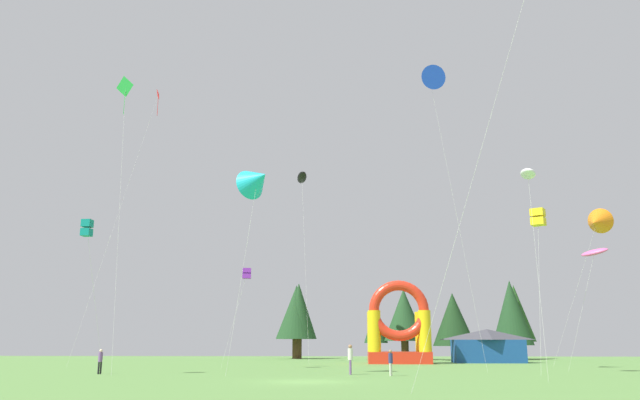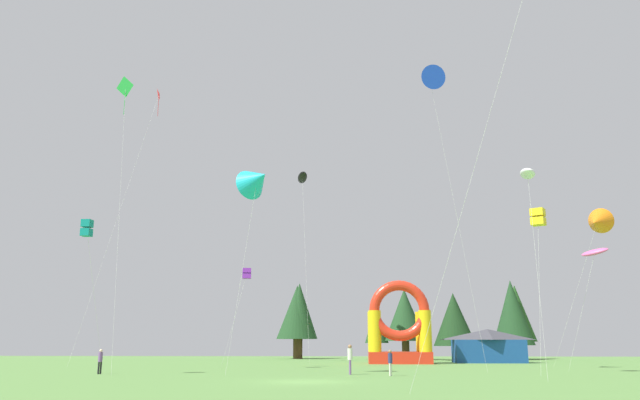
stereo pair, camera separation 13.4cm
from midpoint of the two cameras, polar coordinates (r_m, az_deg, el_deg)
The scene contains 24 objects.
ground_plane at distance 33.18m, azimuth -1.45°, elevation -16.43°, with size 120.00×120.00×0.00m, color #5B8C42.
kite_cyan_delta at distance 41.15m, azimuth -5.90°, elevation 1.87°, with size 3.09×3.10×13.72m.
kite_white_parafoil at distance 38.67m, azimuth 18.54°, elevation 2.29°, with size 1.36×3.22×12.18m.
kite_orange_delta at distance 56.40m, azimuth 24.13°, elevation -1.86°, with size 5.22×4.58×13.03m.
kite_blue_delta at distance 48.62m, azimuth 10.03°, elevation 10.87°, with size 4.30×2.32×22.57m.
kite_green_diamond at distance 51.68m, azimuth -17.52°, elevation 9.70°, with size 3.56×6.69×22.15m.
kite_red_diamond at distance 67.29m, azimuth -14.79°, elevation 9.04°, with size 3.96×8.49×27.70m.
kite_yellow_box at distance 44.64m, azimuth 19.39°, elevation -1.52°, with size 1.82×2.71×10.88m.
kite_teal_box at distance 42.59m, azimuth -20.79°, elevation -2.44°, with size 0.63×4.19×9.72m.
kite_black_parafoil at distance 67.25m, azimuth -1.74°, elevation 2.08°, with size 2.09×7.58×20.12m.
kite_pink_parafoil at distance 48.08m, azimuth 23.93°, elevation -4.44°, with size 3.03×2.39×8.68m.
kite_purple_box at distance 49.19m, azimuth -6.86°, elevation -6.76°, with size 2.14×0.76×7.67m.
person_far_side at distance 43.44m, azimuth -19.69°, elevation -13.66°, with size 0.38×0.38×1.56m.
person_near_camera at distance 40.47m, azimuth 2.72°, elevation -14.24°, with size 0.34×0.34×1.85m.
person_left_edge at distance 38.99m, azimuth 6.43°, elevation -14.49°, with size 0.36×0.36×1.55m.
inflatable_yellow_castle at distance 61.12m, azimuth 7.22°, elevation -12.03°, with size 5.95×4.31×7.81m.
festival_tent at distance 65.50m, azimuth 15.15°, elevation -12.86°, with size 6.83×3.38×3.28m.
tree_row_0 at distance 78.84m, azimuth -2.25°, elevation -10.32°, with size 5.11×5.11×9.02m.
tree_row_1 at distance 78.76m, azimuth -2.03°, elevation -10.22°, with size 4.53×4.53×9.29m.
tree_row_2 at distance 77.21m, azimuth 5.12°, elevation -11.21°, with size 2.87×2.87×6.83m.
tree_row_3 at distance 74.95m, azimuth 7.71°, elevation -10.48°, with size 4.83×4.83×8.20m.
tree_row_4 at distance 74.34m, azimuth 12.14°, elevation -10.73°, with size 4.88×4.88×7.61m.
tree_row_5 at distance 78.42m, azimuth 17.18°, elevation -9.90°, with size 4.82×4.82×9.31m.
tree_row_6 at distance 80.29m, azimuth 17.52°, elevation -9.94°, with size 4.54×4.54×8.89m.
Camera 1 is at (2.52, -33.02, 1.99)m, focal length 34.68 mm.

